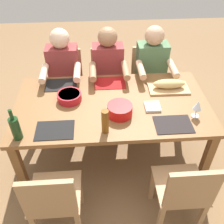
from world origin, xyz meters
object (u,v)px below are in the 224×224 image
object	(u,v)px
beer_bottle	(105,122)
diner_near_left	(152,70)
dining_table	(112,110)
chair_far_left	(184,191)
napkin_stack	(152,107)
diner_near_right	(64,73)
wine_glass	(198,106)
chair_near_left	(147,77)
bread_loaf	(169,84)
diner_near_center	(108,72)
chair_near_right	(67,80)
serving_bowl_greens	(69,96)
chair_far_right	(54,199)
chair_near_center	(107,79)
wine_bottle	(15,128)
serving_bowl_pasta	(120,109)
cutting_board	(168,88)

from	to	relation	value
beer_bottle	diner_near_left	bearing A→B (deg)	-120.15
dining_table	beer_bottle	size ratio (longest dim) A/B	8.28
chair_far_left	napkin_stack	size ratio (longest dim) A/B	6.07
diner_near_right	wine_glass	distance (m)	1.51
chair_near_left	bread_loaf	xyz separation A→B (m)	(-0.08, 0.63, 0.32)
chair_far_left	diner_near_center	distance (m)	1.54
chair_near_right	beer_bottle	size ratio (longest dim) A/B	3.86
serving_bowl_greens	napkin_stack	distance (m)	0.78
diner_near_left	bread_loaf	xyz separation A→B (m)	(-0.08, 0.44, 0.11)
chair_far_right	bread_loaf	size ratio (longest dim) A/B	2.66
chair_near_left	chair_near_center	world-z (taller)	same
chair_near_right	bread_loaf	world-z (taller)	same
chair_far_left	diner_near_right	size ratio (longest dim) A/B	0.71
diner_near_right	wine_bottle	xyz separation A→B (m)	(0.28, 1.02, 0.15)
wine_bottle	diner_near_right	bearing A→B (deg)	-105.51
dining_table	chair_near_left	bearing A→B (deg)	-121.60
diner_near_left	chair_near_center	bearing A→B (deg)	-20.13
chair_far_right	serving_bowl_pasta	size ratio (longest dim) A/B	3.80
wine_bottle	napkin_stack	distance (m)	1.19
chair_near_left	diner_near_center	bearing A→B (deg)	20.13
chair_near_right	chair_near_left	bearing A→B (deg)	180.00
beer_bottle	serving_bowl_greens	bearing A→B (deg)	-54.71
chair_near_right	napkin_stack	distance (m)	1.28
serving_bowl_pasta	bread_loaf	distance (m)	0.63
diner_near_right	wine_glass	xyz separation A→B (m)	(-1.22, 0.87, 0.16)
chair_near_left	chair_far_right	bearing A→B (deg)	58.40
bread_loaf	beer_bottle	bearing A→B (deg)	40.06
dining_table	cutting_board	distance (m)	0.62
diner_near_center	wine_bottle	xyz separation A→B (m)	(0.79, 1.02, 0.15)
diner_near_right	serving_bowl_greens	xyz separation A→B (m)	(-0.10, 0.55, 0.09)
chair_near_left	wine_glass	bearing A→B (deg)	101.83
chair_far_right	wine_glass	xyz separation A→B (m)	(-1.22, -0.58, 0.37)
diner_near_left	serving_bowl_pasta	xyz separation A→B (m)	(0.44, 0.80, 0.10)
dining_table	napkin_stack	distance (m)	0.39
dining_table	bread_loaf	world-z (taller)	bread_loaf
wine_bottle	cutting_board	bearing A→B (deg)	-157.02
dining_table	chair_far_right	distance (m)	0.97
chair_near_left	wine_glass	size ratio (longest dim) A/B	5.12
chair_near_right	wine_glass	size ratio (longest dim) A/B	5.12
chair_far_left	diner_near_left	size ratio (longest dim) A/B	0.71
serving_bowl_pasta	wine_glass	size ratio (longest dim) A/B	1.35
chair_far_right	cutting_board	distance (m)	1.50
wine_bottle	serving_bowl_greens	bearing A→B (deg)	-129.41
dining_table	serving_bowl_pasta	xyz separation A→B (m)	(-0.06, 0.17, 0.14)
diner_near_right	bread_loaf	bearing A→B (deg)	157.67
diner_near_center	diner_near_right	bearing A→B (deg)	0.00
chair_near_right	cutting_board	distance (m)	1.28
napkin_stack	serving_bowl_greens	bearing A→B (deg)	-12.54
bread_loaf	wine_glass	xyz separation A→B (m)	(-0.14, 0.42, 0.05)
diner_near_left	beer_bottle	world-z (taller)	diner_near_left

